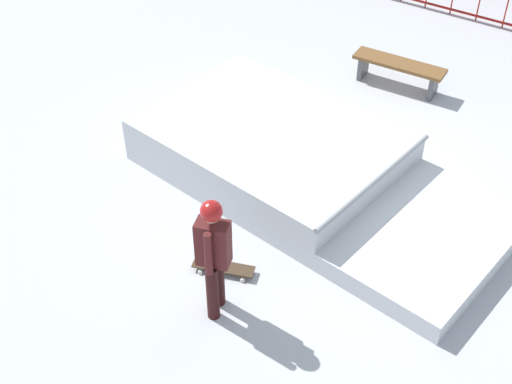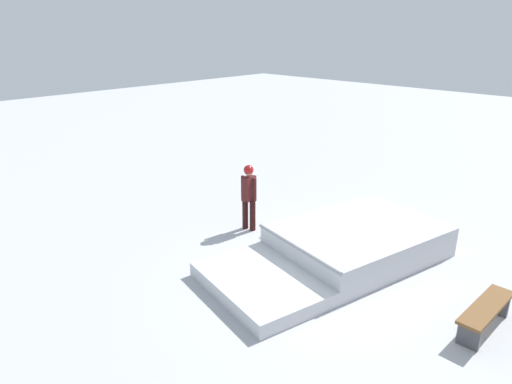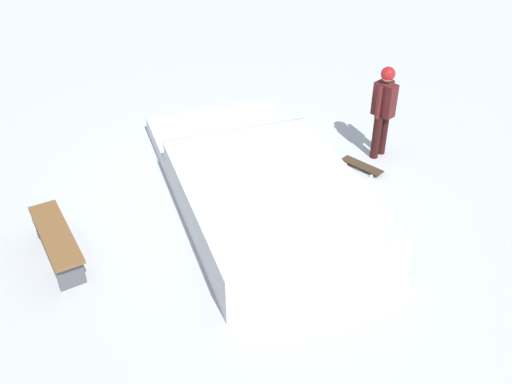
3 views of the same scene
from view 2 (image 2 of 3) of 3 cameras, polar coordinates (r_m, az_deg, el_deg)
ground_plane at (r=10.07m, az=9.02°, el=-9.87°), size 60.00×60.00×0.00m
skate_ramp at (r=10.47m, az=10.69°, el=-6.78°), size 5.82×3.67×0.74m
skater at (r=11.55m, az=-0.90°, el=-0.06°), size 0.42×0.43×1.73m
skateboard at (r=11.71m, az=1.97°, el=-4.72°), size 0.82×0.41×0.09m
park_bench at (r=9.03m, az=26.56°, el=-13.12°), size 1.61×0.44×0.48m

